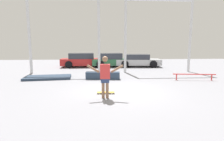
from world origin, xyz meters
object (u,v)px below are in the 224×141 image
skateboarder (105,75)px  grind_box (103,76)px  grind_rail (194,75)px  parked_car_green (111,60)px  parked_car_silver (137,60)px  parked_car_red (83,60)px  manual_pad (48,77)px  skateboard (106,92)px

skateboarder → grind_box: skateboarder is taller
grind_rail → parked_car_green: (-4.63, 7.07, 0.34)m
grind_rail → parked_car_silver: (-2.01, 6.99, 0.29)m
parked_car_red → parked_car_green: 2.79m
parked_car_green → skateboarder: bearing=-100.8°
grind_box → parked_car_silver: (3.54, 6.25, 0.38)m
parked_car_red → parked_car_silver: 5.42m
skateboarder → parked_car_green: 10.37m
grind_box → parked_car_red: bearing=106.3°
grind_box → grind_rail: grind_box is taller
grind_rail → parked_car_green: size_ratio=0.62×
grind_rail → parked_car_silver: parked_car_silver is taller
skateboarder → manual_pad: skateboarder is taller
skateboarder → grind_rail: bearing=34.2°
skateboarder → parked_car_red: skateboarder is taller
skateboarder → skateboard: 1.10m
manual_pad → parked_car_green: size_ratio=0.69×
skateboarder → grind_box: bearing=94.2°
skateboard → parked_car_red: size_ratio=0.18×
grind_box → parked_car_red: parked_car_red is taller
manual_pad → parked_car_red: 6.23m
manual_pad → parked_car_red: size_ratio=0.65×
parked_car_red → skateboard: bearing=-82.1°
manual_pad → grind_rail: grind_rail is taller
parked_car_red → manual_pad: bearing=-108.9°
skateboard → parked_car_green: size_ratio=0.19×
parked_car_red → parked_car_green: (2.79, -0.07, -0.00)m
grind_box → parked_car_green: bearing=81.7°
manual_pad → parked_car_silver: size_ratio=0.64×
skateboard → manual_pad: 5.22m
grind_box → parked_car_silver: bearing=60.5°
skateboarder → parked_car_green: size_ratio=0.42×
grind_box → parked_car_silver: size_ratio=0.47×
skateboarder → parked_car_silver: 10.83m
manual_pad → parked_car_green: 7.41m
grind_box → manual_pad: size_ratio=0.75×
manual_pad → parked_car_red: (1.64, 5.98, 0.58)m
skateboard → parked_car_red: (-1.96, 9.76, 0.59)m
skateboarder → parked_car_red: (-1.92, 10.40, -0.30)m
grind_rail → parked_car_red: size_ratio=0.58×
parked_car_red → skateboarder: bearing=-83.0°
skateboarder → manual_pad: (-3.56, 4.42, -0.88)m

